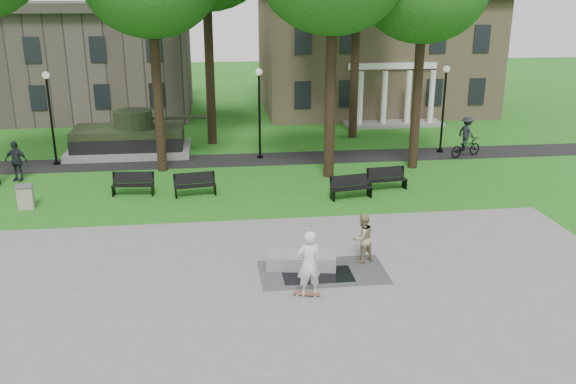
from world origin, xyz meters
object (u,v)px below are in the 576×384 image
at_px(friend_watching, 362,238).
at_px(cyclist, 466,140).
at_px(concrete_block, 301,260).
at_px(park_bench_0, 133,183).
at_px(skateboarder, 309,264).
at_px(trash_bin, 26,197).

height_order(friend_watching, cyclist, cyclist).
relative_size(concrete_block, cyclist, 1.00).
bearing_deg(park_bench_0, friend_watching, -39.29).
bearing_deg(concrete_block, skateboarder, -92.26).
xyz_separation_m(concrete_block, trash_bin, (-10.39, 7.00, 0.24)).
bearing_deg(skateboarder, trash_bin, -51.82).
xyz_separation_m(friend_watching, park_bench_0, (-8.24, 8.09, -0.32)).
height_order(cyclist, trash_bin, cyclist).
bearing_deg(trash_bin, concrete_block, -33.98).
bearing_deg(cyclist, friend_watching, 122.93).
distance_m(friend_watching, park_bench_0, 11.55).
relative_size(cyclist, park_bench_0, 1.20).
distance_m(friend_watching, cyclist, 15.23).
relative_size(cyclist, trash_bin, 2.29).
height_order(cyclist, park_bench_0, cyclist).
bearing_deg(cyclist, trash_bin, 82.75).
relative_size(friend_watching, cyclist, 0.75).
bearing_deg(friend_watching, cyclist, -150.64).
bearing_deg(friend_watching, skateboarder, 19.33).
bearing_deg(park_bench_0, concrete_block, -47.72).
distance_m(friend_watching, trash_bin, 14.20).
bearing_deg(park_bench_0, skateboarder, -53.76).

